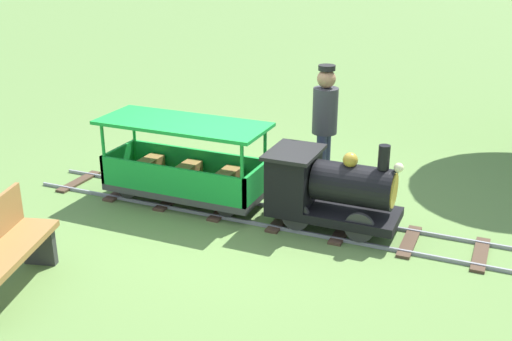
{
  "coord_description": "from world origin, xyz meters",
  "views": [
    {
      "loc": [
        6.05,
        2.84,
        3.07
      ],
      "look_at": [
        0.0,
        0.23,
        0.55
      ],
      "focal_mm": 44.05,
      "sensor_mm": 36.0,
      "label": 1
    }
  ],
  "objects": [
    {
      "name": "locomotive",
      "position": [
        0.0,
        1.06,
        0.48
      ],
      "size": [
        0.71,
        1.45,
        1.0
      ],
      "color": "black",
      "rests_on": "ground_plane"
    },
    {
      "name": "track",
      "position": [
        0.0,
        0.2,
        0.02
      ],
      "size": [
        0.75,
        5.7,
        0.04
      ],
      "color": "gray",
      "rests_on": "ground_plane"
    },
    {
      "name": "passenger_car",
      "position": [
        0.0,
        -0.7,
        0.42
      ],
      "size": [
        0.81,
        2.0,
        0.97
      ],
      "color": "#3F3F3F",
      "rests_on": "ground_plane"
    },
    {
      "name": "park_bench",
      "position": [
        2.44,
        -1.17,
        0.42
      ],
      "size": [
        1.36,
        0.73,
        0.82
      ],
      "color": "olive",
      "rests_on": "ground_plane"
    },
    {
      "name": "conductor_person",
      "position": [
        -0.89,
        0.74,
        0.96
      ],
      "size": [
        0.3,
        0.3,
        1.62
      ],
      "color": "#282D47",
      "rests_on": "ground_plane"
    },
    {
      "name": "ground_plane",
      "position": [
        0.0,
        0.0,
        0.0
      ],
      "size": [
        60.0,
        60.0,
        0.0
      ],
      "primitive_type": "plane",
      "color": "#608442"
    }
  ]
}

